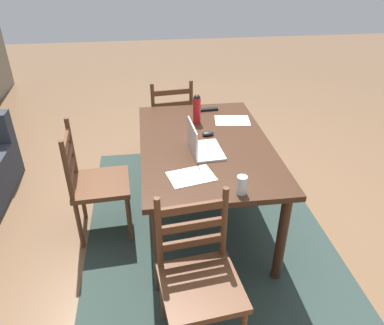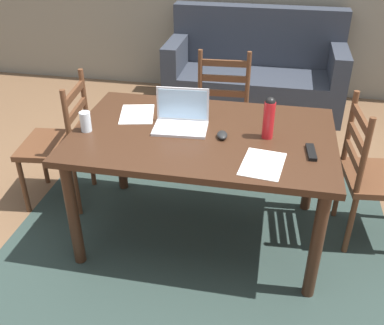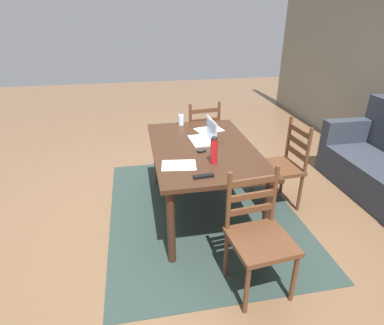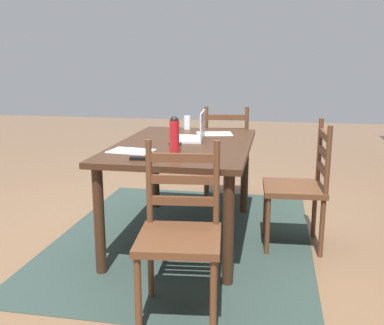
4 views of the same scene
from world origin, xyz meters
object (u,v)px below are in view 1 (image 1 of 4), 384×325
at_px(drinking_glass, 242,185).
at_px(laptop, 201,145).
at_px(computer_mouse, 208,133).
at_px(tv_remote, 209,109).
at_px(chair_far_head, 95,183).
at_px(chair_right_far, 170,122).
at_px(chair_left_far, 199,280).
at_px(water_bottle, 197,108).
at_px(dining_table, 205,153).

bearing_deg(drinking_glass, laptop, 17.42).
height_order(computer_mouse, tv_remote, computer_mouse).
relative_size(chair_far_head, chair_right_far, 1.00).
height_order(drinking_glass, tv_remote, drinking_glass).
relative_size(chair_left_far, laptop, 2.84).
bearing_deg(chair_left_far, tv_remote, -11.34).
height_order(chair_far_head, water_bottle, water_bottle).
distance_m(drinking_glass, tv_remote, 1.31).
relative_size(chair_right_far, drinking_glass, 7.87).
bearing_deg(dining_table, computer_mouse, -18.92).
distance_m(drinking_glass, computer_mouse, 0.81).
bearing_deg(drinking_glass, tv_remote, -0.99).
bearing_deg(chair_left_far, computer_mouse, -11.70).
bearing_deg(tv_remote, laptop, 160.73).
xyz_separation_m(dining_table, computer_mouse, (0.12, -0.04, 0.11)).
bearing_deg(chair_far_head, drinking_glass, -124.92).
bearing_deg(chair_right_far, tv_remote, -143.33).
bearing_deg(tv_remote, chair_right_far, 31.58).
height_order(chair_right_far, water_bottle, water_bottle).
xyz_separation_m(dining_table, tv_remote, (0.62, -0.13, 0.10)).
xyz_separation_m(laptop, drinking_glass, (-0.54, -0.17, 0.00)).
relative_size(water_bottle, tv_remote, 1.48).
xyz_separation_m(chair_left_far, tv_remote, (1.69, -0.34, 0.31)).
bearing_deg(laptop, chair_left_far, 171.06).
height_order(chair_left_far, water_bottle, water_bottle).
bearing_deg(water_bottle, chair_left_far, 172.43).
bearing_deg(computer_mouse, drinking_glass, 174.79).
bearing_deg(chair_far_head, computer_mouse, -82.28).
bearing_deg(chair_right_far, laptop, -173.59).
relative_size(chair_far_head, computer_mouse, 9.50).
distance_m(dining_table, chair_left_far, 1.11).
xyz_separation_m(chair_far_head, chair_left_far, (-1.06, -0.67, 0.00)).
bearing_deg(chair_far_head, water_bottle, -66.11).
height_order(chair_right_far, chair_left_far, same).
xyz_separation_m(dining_table, chair_far_head, (-0.00, 0.87, -0.21)).
bearing_deg(chair_left_far, dining_table, -10.85).
bearing_deg(chair_left_far, laptop, -8.94).
height_order(chair_far_head, tv_remote, chair_far_head).
relative_size(chair_far_head, laptop, 2.84).
distance_m(dining_table, water_bottle, 0.44).
bearing_deg(chair_far_head, chair_right_far, -32.28).
xyz_separation_m(chair_right_far, computer_mouse, (-0.95, -0.24, 0.32)).
xyz_separation_m(computer_mouse, tv_remote, (0.50, -0.09, -0.01)).
relative_size(dining_table, chair_far_head, 1.64).
distance_m(chair_left_far, drinking_glass, 0.61).
height_order(chair_left_far, computer_mouse, chair_left_far).
bearing_deg(dining_table, water_bottle, 1.91).
bearing_deg(chair_right_far, water_bottle, -165.15).
bearing_deg(drinking_glass, computer_mouse, 4.95).
distance_m(chair_far_head, drinking_glass, 1.25).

